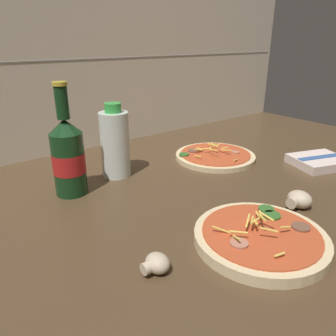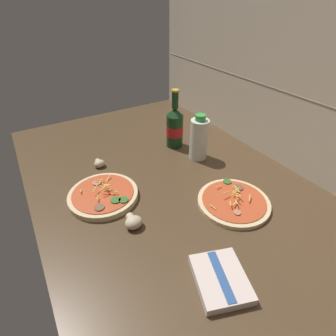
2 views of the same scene
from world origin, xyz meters
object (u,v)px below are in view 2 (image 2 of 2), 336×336
at_px(pizza_near, 103,195).
at_px(mushroom_left, 133,222).
at_px(pizza_far, 234,202).
at_px(beer_bottle, 175,127).
at_px(dish_towel, 220,279).
at_px(oil_bottle, 199,139).
at_px(mushroom_right, 99,163).

xyz_separation_m(pizza_near, mushroom_left, (0.17, 0.03, 0.01)).
height_order(pizza_far, mushroom_left, pizza_far).
xyz_separation_m(beer_bottle, dish_towel, (0.62, -0.26, -0.08)).
relative_size(pizza_near, pizza_far, 0.99).
height_order(beer_bottle, dish_towel, beer_bottle).
height_order(pizza_near, pizza_far, pizza_near).
height_order(mushroom_left, dish_towel, mushroom_left).
height_order(oil_bottle, dish_towel, oil_bottle).
bearing_deg(pizza_near, oil_bottle, 96.04).
xyz_separation_m(pizza_near, oil_bottle, (-0.04, 0.42, 0.08)).
bearing_deg(pizza_near, mushroom_right, 164.95).
height_order(pizza_near, beer_bottle, beer_bottle).
distance_m(oil_bottle, mushroom_right, 0.41).
bearing_deg(mushroom_left, beer_bottle, 133.95).
relative_size(oil_bottle, mushroom_left, 3.41).
xyz_separation_m(pizza_near, beer_bottle, (-0.18, 0.39, 0.08)).
bearing_deg(pizza_far, mushroom_left, -103.59).
bearing_deg(dish_towel, pizza_near, -162.99).
xyz_separation_m(pizza_near, pizza_far, (0.25, 0.35, -0.00)).
bearing_deg(oil_bottle, dish_towel, -30.87).
height_order(oil_bottle, mushroom_left, oil_bottle).
distance_m(pizza_near, pizza_far, 0.43).
bearing_deg(pizza_near, mushroom_left, 10.67).
bearing_deg(oil_bottle, pizza_near, -83.96).
distance_m(pizza_near, dish_towel, 0.46).
bearing_deg(beer_bottle, oil_bottle, 12.33).
xyz_separation_m(oil_bottle, mushroom_left, (0.21, -0.39, -0.07)).
xyz_separation_m(pizza_near, mushroom_right, (-0.19, 0.05, 0.00)).
height_order(beer_bottle, oil_bottle, beer_bottle).
bearing_deg(pizza_near, beer_bottle, 114.48).
bearing_deg(mushroom_left, pizza_near, -169.33).
relative_size(pizza_near, oil_bottle, 1.23).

